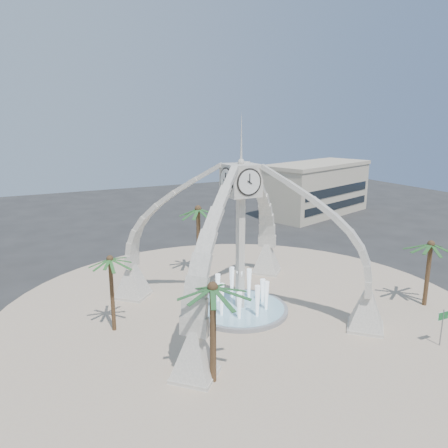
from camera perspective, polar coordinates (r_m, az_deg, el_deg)
name	(u,v)px	position (r m, az deg, el deg)	size (l,w,h in m)	color
ground	(240,312)	(37.18, 2.07, -11.36)	(140.00, 140.00, 0.00)	#282828
plaza	(240,311)	(37.17, 2.07, -11.32)	(40.00, 40.00, 0.06)	tan
clock_tower	(240,237)	(34.94, 2.16, -1.67)	(17.94, 17.94, 16.30)	silver
fountain	(240,308)	(37.06, 2.07, -10.96)	(8.00, 8.00, 3.62)	gray
building_ne	(317,188)	(74.71, 12.00, 4.56)	(21.87, 14.17, 8.60)	#C1AF96
palm_east	(431,245)	(40.31, 25.42, -2.49)	(4.59, 4.59, 6.24)	brown
palm_west	(110,260)	(33.07, -14.67, -4.60)	(3.52, 3.52, 6.34)	brown
palm_north	(198,210)	(43.45, -3.40, 1.85)	(4.80, 4.80, 7.78)	brown
palm_south	(213,289)	(25.61, -1.49, -8.46)	(4.22, 4.22, 6.95)	brown
street_sign	(443,320)	(34.70, 26.65, -11.18)	(1.03, 0.09, 2.79)	slate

